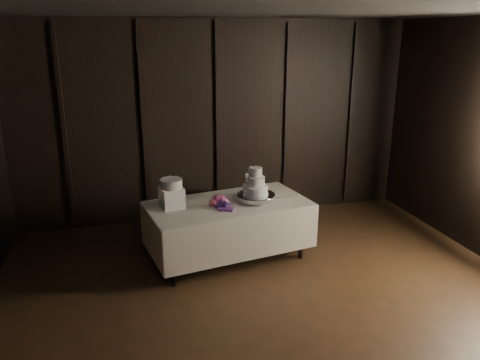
% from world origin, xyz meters
% --- Properties ---
extents(room, '(6.08, 7.08, 3.08)m').
position_xyz_m(room, '(0.00, 0.00, 1.50)').
color(room, black).
rests_on(room, ground).
extents(display_table, '(2.14, 1.37, 0.76)m').
position_xyz_m(display_table, '(-0.19, 1.96, 0.42)').
color(display_table, white).
rests_on(display_table, ground).
extents(cake_stand, '(0.61, 0.61, 0.09)m').
position_xyz_m(cake_stand, '(0.16, 1.95, 0.81)').
color(cake_stand, silver).
rests_on(cake_stand, display_table).
extents(wedding_cake, '(0.34, 0.29, 0.35)m').
position_xyz_m(wedding_cake, '(0.14, 1.94, 0.99)').
color(wedding_cake, white).
rests_on(wedding_cake, cake_stand).
extents(bouquet, '(0.42, 0.47, 0.19)m').
position_xyz_m(bouquet, '(-0.33, 1.84, 0.82)').
color(bouquet, '#D3575E').
rests_on(bouquet, display_table).
extents(box_pedestal, '(0.31, 0.31, 0.25)m').
position_xyz_m(box_pedestal, '(-0.89, 1.99, 0.89)').
color(box_pedestal, white).
rests_on(box_pedestal, display_table).
extents(small_cake, '(0.34, 0.34, 0.11)m').
position_xyz_m(small_cake, '(-0.89, 1.99, 1.06)').
color(small_cake, white).
rests_on(small_cake, box_pedestal).
extents(cake_knife, '(0.37, 0.07, 0.01)m').
position_xyz_m(cake_knife, '(0.52, 1.99, 0.77)').
color(cake_knife, silver).
rests_on(cake_knife, display_table).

